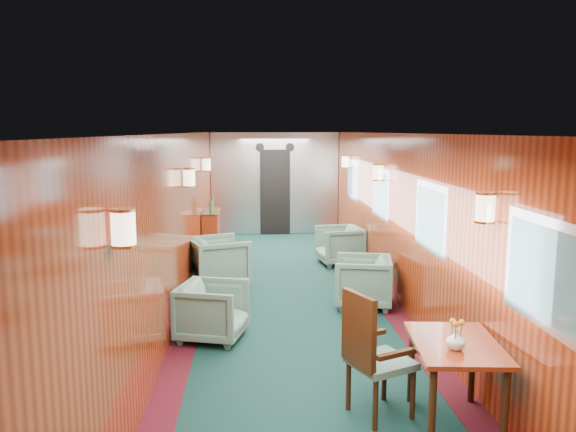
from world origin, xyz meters
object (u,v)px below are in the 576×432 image
object	(u,v)px
armchair_left_far	(219,262)
armchair_right_far	(339,245)
armchair_left_near	(213,311)
armchair_right_near	(363,281)
credenza	(212,233)
dining_table	(455,356)
side_chair	(371,350)

from	to	relation	value
armchair_left_far	armchair_right_far	world-z (taller)	armchair_left_far
armchair_left_near	armchair_right_near	xyz separation A→B (m)	(2.00, 1.13, 0.02)
credenza	armchair_right_far	world-z (taller)	credenza
dining_table	credenza	size ratio (longest dim) A/B	0.88
armchair_left_near	dining_table	bearing A→B (deg)	-119.93
armchair_right_far	side_chair	bearing A→B (deg)	-15.19
credenza	armchair_right_near	bearing A→B (deg)	-55.25
credenza	armchair_left_near	distance (m)	4.49
armchair_left_far	dining_table	bearing A→B (deg)	-174.72
side_chair	armchair_left_far	bearing A→B (deg)	85.75
side_chair	armchair_left_near	world-z (taller)	side_chair
armchair_left_far	armchair_right_near	size ratio (longest dim) A/B	1.11
dining_table	side_chair	world-z (taller)	side_chair
armchair_left_near	armchair_left_far	world-z (taller)	armchair_left_far
dining_table	armchair_left_near	world-z (taller)	dining_table
side_chair	credenza	distance (m)	6.65
dining_table	armchair_right_far	world-z (taller)	dining_table
side_chair	armchair_right_near	world-z (taller)	side_chair
dining_table	side_chair	size ratio (longest dim) A/B	0.93
dining_table	armchair_left_near	size ratio (longest dim) A/B	1.38
armchair_right_far	armchair_right_near	bearing A→B (deg)	-10.45
armchair_left_near	armchair_right_near	world-z (taller)	armchair_right_near
armchair_left_far	armchair_right_far	distance (m)	2.51
dining_table	credenza	xyz separation A→B (m)	(-2.44, 6.59, -0.16)
dining_table	armchair_right_far	bearing A→B (deg)	95.93
side_chair	armchair_right_far	distance (m)	5.59
dining_table	armchair_right_near	world-z (taller)	dining_table
armchair_right_near	armchair_right_far	distance (m)	2.50
credenza	armchair_left_near	xyz separation A→B (m)	(0.32, -4.48, -0.12)
side_chair	armchair_right_near	size ratio (longest dim) A/B	1.43
armchair_left_far	armchair_right_far	xyz separation A→B (m)	(2.13, 1.33, -0.04)
credenza	armchair_left_near	size ratio (longest dim) A/B	1.56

